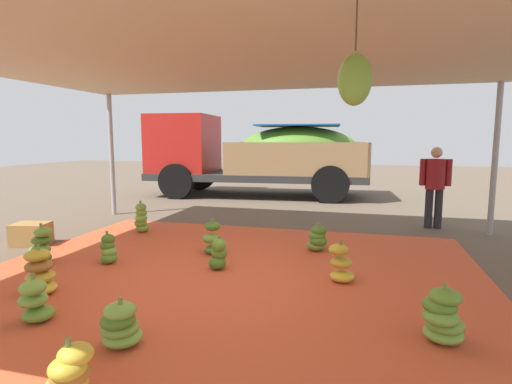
{
  "coord_description": "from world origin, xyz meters",
  "views": [
    {
      "loc": [
        1.61,
        -4.49,
        1.69
      ],
      "look_at": [
        0.11,
        1.08,
        0.92
      ],
      "focal_mm": 28.21,
      "sensor_mm": 36.0,
      "label": 1
    }
  ],
  "objects_px": {
    "banana_bunch_4": "(35,302)",
    "banana_bunch_7": "(41,246)",
    "banana_bunch_1": "(218,255)",
    "crate_0": "(31,234)",
    "banana_bunch_10": "(40,273)",
    "banana_bunch_11": "(70,377)",
    "banana_bunch_3": "(120,325)",
    "worker_0": "(435,181)",
    "banana_bunch_8": "(341,264)",
    "cargo_truck_main": "(253,153)",
    "banana_bunch_6": "(317,239)",
    "banana_bunch_9": "(141,219)",
    "banana_bunch_0": "(212,239)",
    "banana_bunch_2": "(443,317)",
    "banana_bunch_5": "(108,250)"
  },
  "relations": [
    {
      "from": "banana_bunch_4",
      "to": "banana_bunch_7",
      "type": "height_order",
      "value": "banana_bunch_7"
    },
    {
      "from": "banana_bunch_1",
      "to": "crate_0",
      "type": "xyz_separation_m",
      "value": [
        -3.33,
        0.39,
        -0.02
      ]
    },
    {
      "from": "banana_bunch_10",
      "to": "banana_bunch_11",
      "type": "bearing_deg",
      "value": -42.55
    },
    {
      "from": "banana_bunch_3",
      "to": "crate_0",
      "type": "height_order",
      "value": "banana_bunch_3"
    },
    {
      "from": "banana_bunch_7",
      "to": "worker_0",
      "type": "height_order",
      "value": "worker_0"
    },
    {
      "from": "banana_bunch_4",
      "to": "banana_bunch_8",
      "type": "relative_size",
      "value": 0.93
    },
    {
      "from": "banana_bunch_7",
      "to": "cargo_truck_main",
      "type": "height_order",
      "value": "cargo_truck_main"
    },
    {
      "from": "banana_bunch_6",
      "to": "banana_bunch_9",
      "type": "xyz_separation_m",
      "value": [
        -3.2,
        0.38,
        0.07
      ]
    },
    {
      "from": "cargo_truck_main",
      "to": "banana_bunch_3",
      "type": "bearing_deg",
      "value": -81.61
    },
    {
      "from": "cargo_truck_main",
      "to": "banana_bunch_4",
      "type": "bearing_deg",
      "value": -88.05
    },
    {
      "from": "banana_bunch_1",
      "to": "banana_bunch_6",
      "type": "height_order",
      "value": "banana_bunch_1"
    },
    {
      "from": "banana_bunch_3",
      "to": "cargo_truck_main",
      "type": "bearing_deg",
      "value": 98.39
    },
    {
      "from": "banana_bunch_0",
      "to": "banana_bunch_10",
      "type": "relative_size",
      "value": 0.96
    },
    {
      "from": "banana_bunch_4",
      "to": "banana_bunch_2",
      "type": "bearing_deg",
      "value": 9.1
    },
    {
      "from": "worker_0",
      "to": "banana_bunch_0",
      "type": "bearing_deg",
      "value": -141.13
    },
    {
      "from": "banana_bunch_4",
      "to": "banana_bunch_6",
      "type": "height_order",
      "value": "banana_bunch_4"
    },
    {
      "from": "banana_bunch_9",
      "to": "worker_0",
      "type": "bearing_deg",
      "value": 19.41
    },
    {
      "from": "banana_bunch_4",
      "to": "banana_bunch_6",
      "type": "distance_m",
      "value": 3.8
    },
    {
      "from": "banana_bunch_9",
      "to": "banana_bunch_2",
      "type": "bearing_deg",
      "value": -32.43
    },
    {
      "from": "banana_bunch_5",
      "to": "banana_bunch_6",
      "type": "xyz_separation_m",
      "value": [
        2.68,
        1.34,
        -0.0
      ]
    },
    {
      "from": "banana_bunch_4",
      "to": "banana_bunch_9",
      "type": "height_order",
      "value": "banana_bunch_9"
    },
    {
      "from": "banana_bunch_1",
      "to": "banana_bunch_3",
      "type": "relative_size",
      "value": 1.06
    },
    {
      "from": "banana_bunch_7",
      "to": "crate_0",
      "type": "height_order",
      "value": "banana_bunch_7"
    },
    {
      "from": "worker_0",
      "to": "banana_bunch_5",
      "type": "bearing_deg",
      "value": -142.67
    },
    {
      "from": "banana_bunch_3",
      "to": "crate_0",
      "type": "relative_size",
      "value": 0.79
    },
    {
      "from": "banana_bunch_9",
      "to": "crate_0",
      "type": "bearing_deg",
      "value": -137.07
    },
    {
      "from": "banana_bunch_3",
      "to": "banana_bunch_8",
      "type": "relative_size",
      "value": 0.83
    },
    {
      "from": "banana_bunch_6",
      "to": "banana_bunch_8",
      "type": "xyz_separation_m",
      "value": [
        0.41,
        -1.23,
        0.02
      ]
    },
    {
      "from": "banana_bunch_5",
      "to": "banana_bunch_8",
      "type": "xyz_separation_m",
      "value": [
        3.09,
        0.11,
        0.02
      ]
    },
    {
      "from": "banana_bunch_9",
      "to": "crate_0",
      "type": "height_order",
      "value": "banana_bunch_9"
    },
    {
      "from": "banana_bunch_5",
      "to": "worker_0",
      "type": "relative_size",
      "value": 0.29
    },
    {
      "from": "banana_bunch_9",
      "to": "banana_bunch_4",
      "type": "bearing_deg",
      "value": -74.5
    },
    {
      "from": "worker_0",
      "to": "banana_bunch_6",
      "type": "bearing_deg",
      "value": -131.66
    },
    {
      "from": "banana_bunch_3",
      "to": "banana_bunch_5",
      "type": "height_order",
      "value": "banana_bunch_5"
    },
    {
      "from": "banana_bunch_6",
      "to": "crate_0",
      "type": "distance_m",
      "value": 4.54
    },
    {
      "from": "banana_bunch_4",
      "to": "banana_bunch_11",
      "type": "bearing_deg",
      "value": -38.77
    },
    {
      "from": "banana_bunch_4",
      "to": "cargo_truck_main",
      "type": "height_order",
      "value": "cargo_truck_main"
    },
    {
      "from": "banana_bunch_10",
      "to": "banana_bunch_11",
      "type": "relative_size",
      "value": 1.25
    },
    {
      "from": "banana_bunch_3",
      "to": "banana_bunch_9",
      "type": "bearing_deg",
      "value": 118.5
    },
    {
      "from": "banana_bunch_11",
      "to": "worker_0",
      "type": "xyz_separation_m",
      "value": [
        3.07,
        6.15,
        0.71
      ]
    },
    {
      "from": "banana_bunch_5",
      "to": "banana_bunch_9",
      "type": "xyz_separation_m",
      "value": [
        -0.52,
        1.71,
        0.07
      ]
    },
    {
      "from": "banana_bunch_2",
      "to": "banana_bunch_9",
      "type": "xyz_separation_m",
      "value": [
        -4.51,
        2.87,
        0.04
      ]
    },
    {
      "from": "banana_bunch_7",
      "to": "crate_0",
      "type": "bearing_deg",
      "value": 140.03
    },
    {
      "from": "banana_bunch_2",
      "to": "banana_bunch_5",
      "type": "bearing_deg",
      "value": 163.91
    },
    {
      "from": "banana_bunch_1",
      "to": "banana_bunch_9",
      "type": "xyz_separation_m",
      "value": [
        -2.06,
        1.57,
        0.06
      ]
    },
    {
      "from": "banana_bunch_8",
      "to": "crate_0",
      "type": "relative_size",
      "value": 0.95
    },
    {
      "from": "banana_bunch_2",
      "to": "cargo_truck_main",
      "type": "relative_size",
      "value": 0.08
    },
    {
      "from": "banana_bunch_0",
      "to": "banana_bunch_7",
      "type": "height_order",
      "value": "banana_bunch_7"
    },
    {
      "from": "banana_bunch_5",
      "to": "crate_0",
      "type": "height_order",
      "value": "banana_bunch_5"
    },
    {
      "from": "banana_bunch_0",
      "to": "crate_0",
      "type": "bearing_deg",
      "value": -175.35
    }
  ]
}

